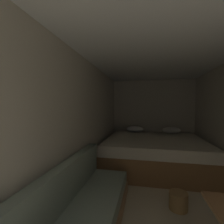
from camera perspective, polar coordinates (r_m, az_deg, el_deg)
The scene contains 7 objects.
ground_plane at distance 2.68m, azimuth 16.30°, elevation -29.17°, with size 6.98×6.98×0.00m, color beige.
wall_back at distance 4.81m, azimuth 14.08°, elevation -1.75°, with size 2.36×0.05×2.13m, color beige.
wall_left at distance 2.50m, azimuth -11.00°, elevation -5.34°, with size 0.05×4.98×2.13m, color beige.
ceiling_slab at distance 2.42m, azimuth 16.89°, elevation 20.56°, with size 2.36×4.98×0.05m, color white.
bed at distance 3.92m, azimuth 14.60°, elevation -13.58°, with size 2.14×1.94×0.83m.
sofa_left at distance 1.97m, azimuth -11.80°, elevation -33.75°, with size 0.64×2.24×0.76m.
wicker_basket at distance 2.64m, azimuth 22.36°, elevation -26.96°, with size 0.24×0.24×0.23m.
Camera 1 is at (-0.20, -0.21, 1.39)m, focal length 25.94 mm.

